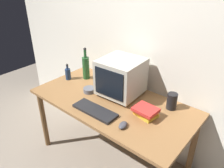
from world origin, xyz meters
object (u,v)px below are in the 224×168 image
object	(u,v)px
computer_mouse	(123,125)
book_stack	(146,112)
bottle_short	(68,73)
crt_monitor	(121,77)
bottle_tall	(86,67)
cd_spindle	(89,90)
keyboard	(95,110)
metal_canister	(172,101)

from	to	relation	value
computer_mouse	book_stack	xyz separation A→B (m)	(0.06, 0.24, 0.03)
computer_mouse	bottle_short	xyz separation A→B (m)	(-0.99, 0.27, 0.05)
crt_monitor	bottle_tall	distance (m)	0.52
computer_mouse	cd_spindle	world-z (taller)	cd_spindle
crt_monitor	cd_spindle	distance (m)	0.36
computer_mouse	bottle_tall	distance (m)	0.95
computer_mouse	bottle_short	world-z (taller)	bottle_short
keyboard	bottle_short	size ratio (longest dim) A/B	2.25
keyboard	bottle_tall	xyz separation A→B (m)	(-0.53, 0.41, 0.13)
keyboard	metal_canister	world-z (taller)	metal_canister
keyboard	bottle_tall	size ratio (longest dim) A/B	1.15
book_stack	cd_spindle	xyz separation A→B (m)	(-0.66, -0.02, -0.02)
crt_monitor	book_stack	distance (m)	0.44
keyboard	computer_mouse	size ratio (longest dim) A/B	4.20
keyboard	bottle_tall	distance (m)	0.68
bottle_tall	crt_monitor	bearing A→B (deg)	-3.21
book_stack	bottle_short	bearing A→B (deg)	178.59
cd_spindle	book_stack	bearing A→B (deg)	2.05
cd_spindle	keyboard	bearing A→B (deg)	-36.82
bottle_tall	bottle_short	distance (m)	0.22
metal_canister	keyboard	bearing A→B (deg)	-135.47
computer_mouse	metal_canister	size ratio (longest dim) A/B	0.67
crt_monitor	bottle_short	size ratio (longest dim) A/B	2.18
computer_mouse	metal_canister	distance (m)	0.52
book_stack	keyboard	bearing A→B (deg)	-148.15
bottle_tall	computer_mouse	bearing A→B (deg)	-26.11
book_stack	computer_mouse	bearing A→B (deg)	-103.51
computer_mouse	cd_spindle	size ratio (longest dim) A/B	0.83
metal_canister	computer_mouse	bearing A→B (deg)	-109.15
book_stack	metal_canister	world-z (taller)	metal_canister
crt_monitor	metal_canister	xyz separation A→B (m)	(0.50, 0.10, -0.12)
crt_monitor	metal_canister	bearing A→B (deg)	11.52
crt_monitor	book_stack	bearing A→B (deg)	-20.57
keyboard	bottle_short	distance (m)	0.72
bottle_short	metal_canister	distance (m)	1.18
keyboard	cd_spindle	size ratio (longest dim) A/B	3.50
bottle_tall	cd_spindle	distance (m)	0.34
computer_mouse	bottle_short	distance (m)	1.02
crt_monitor	bottle_short	world-z (taller)	crt_monitor
bottle_short	metal_canister	world-z (taller)	bottle_short
crt_monitor	bottle_tall	xyz separation A→B (m)	(-0.52, 0.03, -0.05)
crt_monitor	bottle_tall	world-z (taller)	crt_monitor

